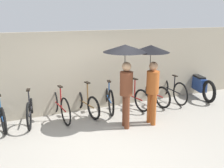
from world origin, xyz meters
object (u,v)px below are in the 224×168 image
(parked_bicycle_2, at_px, (31,108))
(parked_bicycle_3, at_px, (59,105))
(parked_bicycle_6, at_px, (131,95))
(motorcycle, at_px, (198,85))
(parked_bicycle_5, at_px, (108,97))
(pedestrian_center, at_px, (151,64))
(parked_bicycle_8, at_px, (171,89))
(pedestrian_leading, at_px, (125,62))
(parked_bicycle_7, at_px, (151,92))
(parked_bicycle_1, at_px, (0,113))
(parked_bicycle_4, at_px, (85,102))

(parked_bicycle_2, relative_size, parked_bicycle_3, 0.97)
(parked_bicycle_6, height_order, motorcycle, parked_bicycle_6)
(parked_bicycle_5, xyz_separation_m, pedestrian_center, (0.65, -1.32, 1.20))
(parked_bicycle_2, distance_m, parked_bicycle_5, 2.24)
(parked_bicycle_6, relative_size, parked_bicycle_8, 0.97)
(pedestrian_leading, bearing_deg, parked_bicycle_3, 149.86)
(parked_bicycle_6, bearing_deg, pedestrian_leading, 135.49)
(pedestrian_center, bearing_deg, pedestrian_leading, 169.21)
(parked_bicycle_3, bearing_deg, parked_bicycle_7, -95.05)
(parked_bicycle_1, distance_m, parked_bicycle_6, 3.74)
(parked_bicycle_8, distance_m, motorcycle, 1.16)
(parked_bicycle_1, xyz_separation_m, pedestrian_center, (3.64, -1.29, 1.24))
(parked_bicycle_6, bearing_deg, parked_bicycle_3, 80.06)
(parked_bicycle_8, height_order, motorcycle, parked_bicycle_8)
(pedestrian_center, relative_size, motorcycle, 1.00)
(motorcycle, bearing_deg, parked_bicycle_4, 102.90)
(parked_bicycle_5, xyz_separation_m, parked_bicycle_6, (0.74, -0.04, -0.03))
(pedestrian_leading, bearing_deg, motorcycle, 27.00)
(parked_bicycle_1, bearing_deg, parked_bicycle_7, -97.70)
(parked_bicycle_7, relative_size, parked_bicycle_8, 0.97)
(parked_bicycle_7, distance_m, pedestrian_leading, 2.36)
(parked_bicycle_1, relative_size, parked_bicycle_5, 0.96)
(parked_bicycle_7, relative_size, motorcycle, 0.84)
(parked_bicycle_5, bearing_deg, parked_bicycle_8, -78.70)
(parked_bicycle_5, bearing_deg, pedestrian_center, -141.33)
(parked_bicycle_2, height_order, pedestrian_center, pedestrian_center)
(pedestrian_center, bearing_deg, parked_bicycle_2, 151.52)
(parked_bicycle_4, distance_m, parked_bicycle_8, 2.99)
(parked_bicycle_1, height_order, pedestrian_center, pedestrian_center)
(motorcycle, bearing_deg, pedestrian_center, 127.39)
(parked_bicycle_2, xyz_separation_m, parked_bicycle_4, (1.49, -0.04, -0.02))
(parked_bicycle_4, bearing_deg, motorcycle, -101.37)
(parked_bicycle_6, bearing_deg, parked_bicycle_1, 78.49)
(parked_bicycle_5, height_order, pedestrian_center, pedestrian_center)
(parked_bicycle_7, bearing_deg, parked_bicycle_4, 82.06)
(parked_bicycle_6, bearing_deg, parked_bicycle_5, 75.39)
(parked_bicycle_5, distance_m, pedestrian_leading, 1.79)
(parked_bicycle_2, xyz_separation_m, parked_bicycle_7, (3.73, 0.01, -0.01))
(parked_bicycle_1, relative_size, pedestrian_center, 0.83)
(parked_bicycle_2, relative_size, parked_bicycle_6, 1.00)
(parked_bicycle_5, height_order, parked_bicycle_8, parked_bicycle_8)
(parked_bicycle_3, relative_size, parked_bicycle_7, 1.03)
(parked_bicycle_1, relative_size, parked_bicycle_2, 0.99)
(parked_bicycle_5, distance_m, motorcycle, 3.40)
(parked_bicycle_1, height_order, motorcycle, parked_bicycle_1)
(parked_bicycle_4, bearing_deg, parked_bicycle_2, 76.92)
(motorcycle, bearing_deg, parked_bicycle_3, 103.18)
(parked_bicycle_1, relative_size, pedestrian_leading, 0.81)
(parked_bicycle_2, distance_m, pedestrian_center, 3.40)
(parked_bicycle_3, distance_m, parked_bicycle_7, 2.99)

